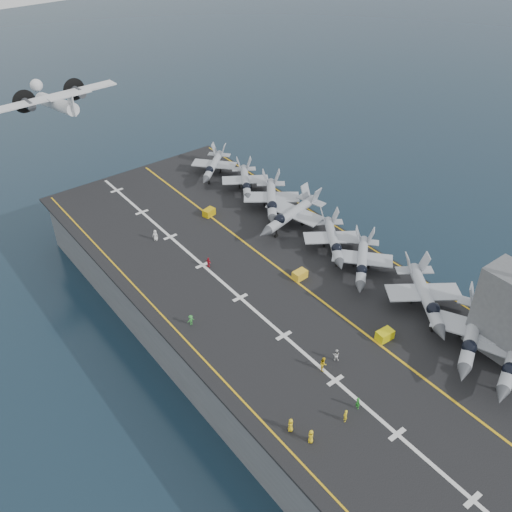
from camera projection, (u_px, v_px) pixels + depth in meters
ground at (271, 332)px, 92.54m from camera, size 500.00×500.00×0.00m
hull at (271, 309)px, 89.59m from camera, size 36.00×90.00×10.00m
flight_deck at (272, 283)px, 86.53m from camera, size 38.00×92.00×0.40m
foul_line at (287, 275)px, 87.88m from camera, size 0.35×90.00×0.02m
landing_centerline at (240, 298)px, 83.45m from camera, size 0.50×90.00×0.02m
deck_edge_port at (175, 329)px, 78.04m from camera, size 0.25×90.00×0.02m
deck_edge_stbd at (358, 240)px, 95.50m from camera, size 0.25×90.00×0.02m
fighter_jet_1 at (473, 331)px, 73.69m from camera, size 19.30×17.01×5.61m
fighter_jet_2 at (426, 295)px, 79.76m from camera, size 17.66×18.89×5.46m
fighter_jet_3 at (362, 260)px, 86.94m from camera, size 16.60×16.19×4.84m
fighter_jet_4 at (333, 239)px, 91.52m from camera, size 15.59×16.75×4.84m
fighter_jet_5 at (292, 213)px, 97.40m from camera, size 17.39×13.57×5.36m
fighter_jet_6 at (272, 198)px, 101.62m from camera, size 17.04×17.98×5.21m
fighter_jet_7 at (246, 181)px, 107.50m from camera, size 14.65×15.97×4.61m
fighter_jet_8 at (213, 165)px, 112.83m from camera, size 15.62×15.25×4.56m
tow_cart_a at (385, 335)px, 76.18m from camera, size 2.35×1.60×1.36m
tow_cart_b at (300, 275)px, 86.83m from camera, size 2.25×1.53×1.30m
tow_cart_c at (209, 212)px, 101.48m from camera, size 2.39×1.85×1.27m
crew_0 at (291, 425)px, 64.14m from camera, size 1.33×1.31×1.87m
crew_1 at (345, 416)px, 65.23m from camera, size 1.12×1.26×1.75m
crew_2 at (323, 363)px, 71.58m from camera, size 1.40×1.47×2.04m
crew_3 at (191, 320)px, 78.38m from camera, size 1.00×0.69×1.62m
crew_4 at (209, 262)px, 89.00m from camera, size 0.95×1.20×1.75m
crew_5 at (155, 235)px, 95.00m from camera, size 1.33×1.38×1.92m
crew_6 at (358, 403)px, 66.74m from camera, size 0.79×1.11×1.75m
crew_7 at (336, 355)px, 72.96m from camera, size 1.23×1.29×1.79m
transport_plane at (57, 104)px, 106.75m from camera, size 24.81×17.44×5.71m
crew_8 at (311, 436)px, 62.91m from camera, size 1.33×1.31×1.87m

